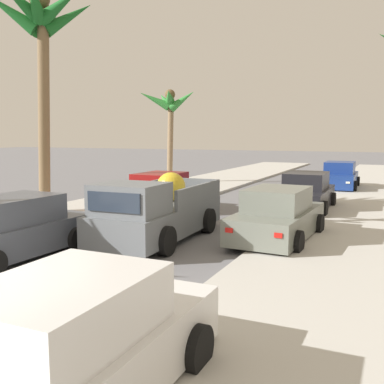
# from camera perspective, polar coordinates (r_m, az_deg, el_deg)

# --- Properties ---
(ground_plane) EXTENTS (160.00, 160.00, 0.00)m
(ground_plane) POSITION_cam_1_polar(r_m,az_deg,el_deg) (8.33, -22.48, -14.57)
(ground_plane) COLOR slate
(sidewalk_left) EXTENTS (4.84, 60.00, 0.12)m
(sidewalk_left) POSITION_cam_1_polar(r_m,az_deg,el_deg) (20.42, -7.04, -1.11)
(sidewalk_left) COLOR beige
(sidewalk_left) RESTS_ON ground
(sidewalk_right) EXTENTS (4.84, 60.00, 0.12)m
(sidewalk_right) POSITION_cam_1_polar(r_m,az_deg,el_deg) (17.47, 21.24, -2.98)
(sidewalk_right) COLOR beige
(sidewalk_right) RESTS_ON ground
(curb_left) EXTENTS (0.16, 60.00, 0.10)m
(curb_left) POSITION_cam_1_polar(r_m,az_deg,el_deg) (19.91, -4.54, -1.32)
(curb_left) COLOR silver
(curb_left) RESTS_ON ground
(curb_right) EXTENTS (0.16, 60.00, 0.10)m
(curb_right) POSITION_cam_1_polar(r_m,az_deg,el_deg) (17.56, 17.91, -2.82)
(curb_right) COLOR silver
(curb_right) RESTS_ON ground
(pickup_truck) EXTENTS (2.31, 5.25, 1.89)m
(pickup_truck) POSITION_cam_1_polar(r_m,az_deg,el_deg) (12.84, -4.59, -2.65)
(pickup_truck) COLOR slate
(pickup_truck) RESTS_ON ground
(car_left_near) EXTENTS (2.17, 4.32, 1.54)m
(car_left_near) POSITION_cam_1_polar(r_m,az_deg,el_deg) (13.02, 10.85, -3.06)
(car_left_near) COLOR slate
(car_left_near) RESTS_ON ground
(car_right_near) EXTENTS (2.03, 4.26, 1.54)m
(car_right_near) POSITION_cam_1_polar(r_m,az_deg,el_deg) (5.26, -15.27, -18.99)
(car_right_near) COLOR silver
(car_right_near) RESTS_ON ground
(car_left_mid) EXTENTS (2.05, 4.27, 1.54)m
(car_left_mid) POSITION_cam_1_polar(r_m,az_deg,el_deg) (18.42, 14.27, -0.15)
(car_left_mid) COLOR black
(car_left_mid) RESTS_ON ground
(car_right_mid) EXTENTS (2.08, 4.29, 1.54)m
(car_right_mid) POSITION_cam_1_polar(r_m,az_deg,el_deg) (17.82, -3.96, -0.18)
(car_right_mid) COLOR maroon
(car_right_mid) RESTS_ON ground
(car_left_far) EXTENTS (2.16, 4.32, 1.54)m
(car_left_far) POSITION_cam_1_polar(r_m,az_deg,el_deg) (11.81, -21.94, -4.52)
(car_left_far) COLOR #474C56
(car_left_far) RESTS_ON ground
(car_right_far) EXTENTS (2.09, 4.29, 1.54)m
(car_right_far) POSITION_cam_1_polar(r_m,az_deg,el_deg) (26.31, 18.26, 1.88)
(car_right_far) COLOR navy
(car_right_far) RESTS_ON ground
(palm_tree_left_fore) EXTENTS (3.69, 3.47, 5.83)m
(palm_tree_left_fore) POSITION_cam_1_polar(r_m,az_deg,el_deg) (27.90, -2.76, 10.81)
(palm_tree_left_fore) COLOR #846B4C
(palm_tree_left_fore) RESTS_ON ground
(palm_tree_right_mid) EXTENTS (3.93, 3.79, 8.34)m
(palm_tree_right_mid) POSITION_cam_1_polar(r_m,az_deg,el_deg) (18.27, -18.68, 18.66)
(palm_tree_right_mid) COLOR brown
(palm_tree_right_mid) RESTS_ON ground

